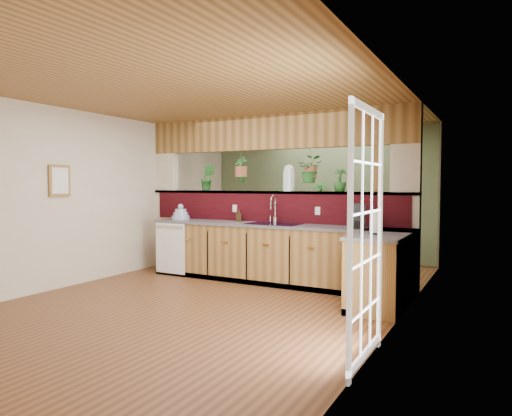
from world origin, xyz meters
The scene contains 28 objects.
ground centered at (0.00, 0.00, 0.00)m, with size 4.60×7.00×0.01m, color brown.
ceiling centered at (0.00, 0.00, 2.60)m, with size 4.60×7.00×0.01m, color brown.
wall_back centered at (0.00, 3.50, 1.30)m, with size 4.60×0.02×2.60m, color beige.
wall_left centered at (-2.30, 0.00, 1.30)m, with size 0.02×7.00×2.60m, color beige.
wall_right centered at (2.30, 0.00, 1.30)m, with size 0.02×7.00×2.60m, color beige.
pass_through_partition centered at (0.03, 1.35, 1.19)m, with size 4.60×0.21×2.60m.
pass_through_ledge centered at (0.00, 1.35, 1.37)m, with size 4.60×0.21×0.04m, color brown.
header_beam centered at (0.00, 1.35, 2.33)m, with size 4.60×0.15×0.55m, color brown.
sage_backwall centered at (0.00, 3.48, 1.30)m, with size 4.55×0.02×2.55m, color #5B6C4A.
countertop centered at (0.84, 0.87, 0.45)m, with size 4.14×1.52×0.90m.
dishwasher centered at (-1.48, 0.66, 0.46)m, with size 0.58×0.03×0.82m.
navy_sink centered at (0.25, 0.98, 0.82)m, with size 0.82×0.50×0.18m.
french_door centered at (2.27, -1.30, 1.05)m, with size 0.06×1.02×2.16m, color white.
framed_print centered at (-2.27, -0.80, 1.55)m, with size 0.04×0.35×0.45m.
faucet centered at (0.18, 1.13, 1.13)m, with size 0.19×0.19×0.43m.
dish_stack centered at (-1.52, 1.00, 0.98)m, with size 0.30×0.30×0.27m.
soap_dispenser centered at (-0.46, 1.14, 1.00)m, with size 0.09×0.09×0.19m, color #382714.
coffee_maker centered at (1.55, 0.95, 1.05)m, with size 0.18×0.30×0.33m.
paper_towel centered at (1.94, 0.30, 1.04)m, with size 0.14×0.14×0.30m.
glass_jar centered at (0.33, 1.35, 1.60)m, with size 0.19×0.19×0.41m.
ledge_plant_left centered at (-1.21, 1.35, 1.61)m, with size 0.25×0.20×0.45m, color #20561E.
ledge_plant_right centered at (1.16, 1.35, 1.56)m, with size 0.19×0.19×0.35m, color #20561E.
hanging_plant_a centered at (-0.54, 1.35, 1.88)m, with size 0.25×0.20×0.56m.
hanging_plant_b centered at (0.69, 1.35, 1.90)m, with size 0.44×0.40×0.53m.
shelving_console centered at (-0.27, 3.25, 0.50)m, with size 1.59×0.42×1.06m, color black.
shelf_plant_a centered at (-0.68, 3.25, 1.23)m, with size 0.21×0.14×0.40m, color #20561E.
shelf_plant_b centered at (0.14, 3.25, 1.28)m, with size 0.28×0.28×0.50m, color #20561E.
floor_plant centered at (0.96, 2.49, 0.34)m, with size 0.62×0.54×0.69m, color #20561E.
Camera 1 is at (3.30, -5.17, 1.50)m, focal length 32.00 mm.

